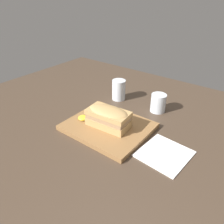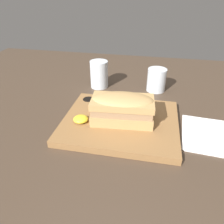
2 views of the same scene
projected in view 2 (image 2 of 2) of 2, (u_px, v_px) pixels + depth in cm
name	position (u px, v px, depth cm)	size (l,w,h in cm)	color
dining_table	(144.00, 126.00, 61.61)	(166.45, 123.62, 2.00)	#423326
serving_board	(120.00, 122.00, 60.14)	(30.91, 25.88, 1.88)	olive
sandwich	(122.00, 107.00, 56.94)	(16.78, 9.78, 7.63)	tan
mustard_dollop	(81.00, 119.00, 58.20)	(3.96, 3.96, 1.58)	yellow
water_glass	(99.00, 76.00, 79.67)	(6.42, 6.42, 9.71)	silver
wine_glass	(156.00, 80.00, 77.24)	(6.59, 6.59, 8.00)	silver
napkin	(213.00, 136.00, 55.99)	(16.40, 16.98, 0.40)	white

